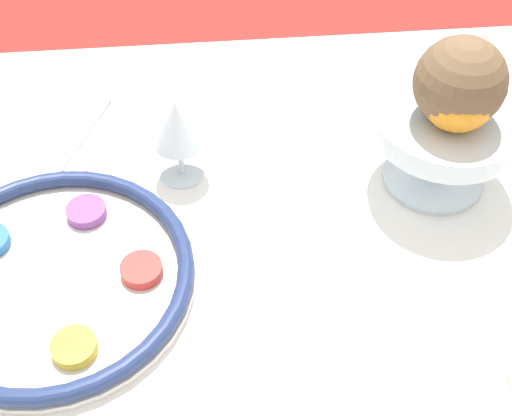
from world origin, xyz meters
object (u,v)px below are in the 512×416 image
seder_plate (54,277)px  fruit_stand (445,130)px  wine_glass (177,125)px  orange_fruit (460,95)px  coconut (460,82)px

seder_plate → fruit_stand: (0.49, 0.13, 0.07)m
wine_glass → orange_fruit: bearing=-10.4°
fruit_stand → seder_plate: bearing=-165.2°
orange_fruit → coconut: coconut is taller
fruit_stand → orange_fruit: 0.08m
orange_fruit → coconut: bearing=83.2°
wine_glass → orange_fruit: orange_fruit is taller
wine_glass → fruit_stand: 0.34m
fruit_stand → orange_fruit: orange_fruit is taller
seder_plate → fruit_stand: 0.51m
orange_fruit → coconut: 0.01m
seder_plate → wine_glass: (0.15, 0.17, 0.07)m
seder_plate → orange_fruit: orange_fruit is taller
fruit_stand → coconut: (-0.00, -0.01, 0.08)m
seder_plate → orange_fruit: 0.52m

